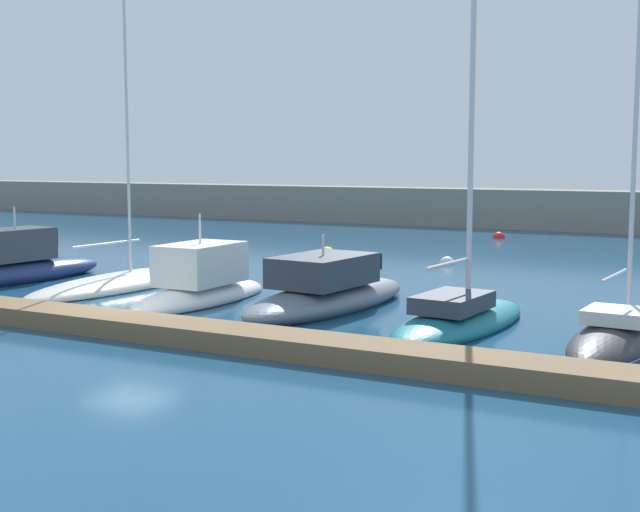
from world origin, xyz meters
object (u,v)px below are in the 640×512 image
object	(u,v)px
sailboat_ivory_third	(126,282)
mooring_buoy_yellow	(327,255)
motorboat_navy_second	(16,266)
motorboat_white_fourth	(201,287)
motorboat_slate_fifth	(328,292)
sailboat_teal_sixth	(460,316)
mooring_buoy_red	(499,238)
mooring_buoy_white	(447,264)
sailboat_charcoal_seventh	(618,335)

from	to	relation	value
sailboat_ivory_third	mooring_buoy_yellow	bearing A→B (deg)	-6.00
sailboat_ivory_third	motorboat_navy_second	bearing A→B (deg)	103.03
motorboat_white_fourth	motorboat_slate_fifth	xyz separation A→B (m)	(4.52, 0.88, 0.02)
sailboat_teal_sixth	mooring_buoy_yellow	xyz separation A→B (m)	(-12.29, 15.05, -0.34)
mooring_buoy_red	motorboat_slate_fifth	bearing A→B (deg)	-85.31
mooring_buoy_yellow	motorboat_navy_second	bearing A→B (deg)	-115.15
sailboat_ivory_third	mooring_buoy_yellow	xyz separation A→B (m)	(1.82, 13.32, -0.15)
sailboat_ivory_third	mooring_buoy_yellow	world-z (taller)	sailboat_ivory_third
sailboat_ivory_third	mooring_buoy_red	distance (m)	27.57
motorboat_navy_second	motorboat_slate_fifth	distance (m)	14.09
sailboat_ivory_third	sailboat_teal_sixth	xyz separation A→B (m)	(14.11, -1.73, 0.19)
mooring_buoy_white	mooring_buoy_red	xyz separation A→B (m)	(-1.63, 14.05, 0.00)
sailboat_ivory_third	sailboat_teal_sixth	size ratio (longest dim) A/B	1.43
mooring_buoy_yellow	mooring_buoy_red	xyz separation A→B (m)	(5.13, 13.36, 0.00)
sailboat_teal_sixth	mooring_buoy_yellow	distance (m)	19.44
sailboat_ivory_third	sailboat_charcoal_seventh	bearing A→B (deg)	-93.45
motorboat_slate_fifth	sailboat_charcoal_seventh	bearing A→B (deg)	-91.55
motorboat_white_fourth	motorboat_slate_fifth	distance (m)	4.61
motorboat_navy_second	mooring_buoy_yellow	distance (m)	15.80
motorboat_navy_second	motorboat_white_fourth	world-z (taller)	motorboat_white_fourth
sailboat_charcoal_seventh	mooring_buoy_red	bearing A→B (deg)	25.88
sailboat_charcoal_seventh	mooring_buoy_white	world-z (taller)	sailboat_charcoal_seventh
motorboat_white_fourth	sailboat_charcoal_seventh	xyz separation A→B (m)	(13.88, -0.21, -0.29)
mooring_buoy_red	mooring_buoy_white	bearing A→B (deg)	-83.37
mooring_buoy_white	mooring_buoy_red	distance (m)	14.15
motorboat_white_fourth	sailboat_charcoal_seventh	world-z (taller)	sailboat_charcoal_seventh
sailboat_teal_sixth	sailboat_charcoal_seventh	size ratio (longest dim) A/B	0.90
motorboat_white_fourth	sailboat_teal_sixth	size ratio (longest dim) A/B	0.52
motorboat_white_fourth	mooring_buoy_red	size ratio (longest dim) A/B	9.07
motorboat_navy_second	sailboat_ivory_third	xyz separation A→B (m)	(4.89, 0.97, -0.44)
sailboat_charcoal_seventh	mooring_buoy_white	size ratio (longest dim) A/B	21.58
motorboat_navy_second	mooring_buoy_yellow	xyz separation A→B (m)	(6.71, 14.29, -0.60)
sailboat_ivory_third	motorboat_slate_fifth	bearing A→B (deg)	-92.00
motorboat_navy_second	mooring_buoy_white	size ratio (longest dim) A/B	12.02
motorboat_white_fourth	mooring_buoy_white	bearing A→B (deg)	-15.53
motorboat_navy_second	sailboat_teal_sixth	distance (m)	19.02
sailboat_ivory_third	sailboat_charcoal_seventh	world-z (taller)	sailboat_ivory_third
sailboat_ivory_third	sailboat_charcoal_seventh	distance (m)	18.63
sailboat_teal_sixth	mooring_buoy_white	size ratio (longest dim) A/B	19.38
motorboat_navy_second	mooring_buoy_white	xyz separation A→B (m)	(13.48, 13.60, -0.60)
sailboat_charcoal_seventh	mooring_buoy_red	size ratio (longest dim) A/B	19.47
sailboat_teal_sixth	mooring_buoy_white	distance (m)	15.39
sailboat_charcoal_seventh	mooring_buoy_white	xyz separation A→B (m)	(-9.96, 14.33, -0.24)
mooring_buoy_white	mooring_buoy_red	bearing A→B (deg)	96.63
motorboat_white_fourth	mooring_buoy_white	distance (m)	14.66
mooring_buoy_white	sailboat_teal_sixth	bearing A→B (deg)	-68.94
motorboat_white_fourth	mooring_buoy_red	distance (m)	28.27
mooring_buoy_white	mooring_buoy_yellow	bearing A→B (deg)	174.16
sailboat_charcoal_seventh	mooring_buoy_yellow	distance (m)	22.48
motorboat_slate_fifth	motorboat_navy_second	bearing A→B (deg)	96.58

